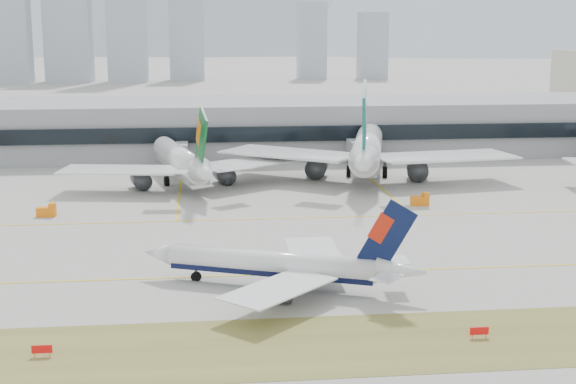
{
  "coord_description": "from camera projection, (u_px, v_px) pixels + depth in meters",
  "views": [
    {
      "loc": [
        -17.19,
        -115.8,
        34.6
      ],
      "look_at": [
        -2.37,
        18.0,
        7.5
      ],
      "focal_mm": 50.0,
      "sensor_mm": 36.0,
      "label": 1
    }
  ],
  "objects": [
    {
      "name": "ground",
      "position": [
        317.0,
        263.0,
        121.51
      ],
      "size": [
        3000.0,
        3000.0,
        0.0
      ],
      "primitive_type": "plane",
      "color": "#9B9891",
      "rests_on": "ground"
    },
    {
      "name": "gse_c",
      "position": [
        421.0,
        200.0,
        161.87
      ],
      "size": [
        3.55,
        2.0,
        2.6
      ],
      "color": "orange",
      "rests_on": "ground"
    },
    {
      "name": "terminal",
      "position": [
        259.0,
        126.0,
        231.93
      ],
      "size": [
        280.0,
        43.1,
        15.0
      ],
      "color": "gray",
      "rests_on": "ground"
    },
    {
      "name": "taxiing_airliner",
      "position": [
        281.0,
        265.0,
        109.06
      ],
      "size": [
        38.35,
        32.44,
        13.55
      ],
      "rotation": [
        0.0,
        0.0,
        2.75
      ],
      "color": "white",
      "rests_on": "ground"
    },
    {
      "name": "hold_sign_left",
      "position": [
        42.0,
        349.0,
        86.42
      ],
      "size": [
        2.2,
        0.15,
        1.35
      ],
      "color": "red",
      "rests_on": "ground"
    },
    {
      "name": "gse_b",
      "position": [
        47.0,
        211.0,
        152.09
      ],
      "size": [
        3.55,
        2.0,
        2.6
      ],
      "color": "orange",
      "rests_on": "ground"
    },
    {
      "name": "widebody_cathay",
      "position": [
        367.0,
        150.0,
        191.13
      ],
      "size": [
        68.8,
        68.56,
        25.22
      ],
      "rotation": [
        0.0,
        0.0,
        1.33
      ],
      "color": "white",
      "rests_on": "ground"
    },
    {
      "name": "widebody_eva",
      "position": [
        182.0,
        162.0,
        181.88
      ],
      "size": [
        55.37,
        55.11,
        20.24
      ],
      "rotation": [
        0.0,
        0.0,
        1.8
      ],
      "color": "white",
      "rests_on": "ground"
    },
    {
      "name": "hold_sign_right",
      "position": [
        479.0,
        331.0,
        91.69
      ],
      "size": [
        2.2,
        0.15,
        1.35
      ],
      "color": "red",
      "rests_on": "ground"
    },
    {
      "name": "city_skyline",
      "position": [
        64.0,
        8.0,
        541.97
      ],
      "size": [
        342.0,
        49.8,
        140.0
      ],
      "color": "#A1A8B7",
      "rests_on": "ground"
    }
  ]
}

